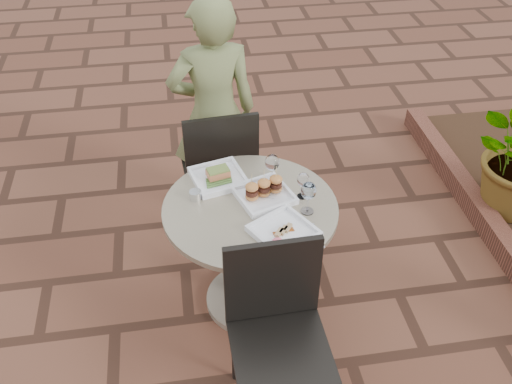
{
  "coord_description": "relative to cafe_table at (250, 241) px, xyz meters",
  "views": [
    {
      "loc": [
        -0.36,
        -2.1,
        2.61
      ],
      "look_at": [
        -0.02,
        0.09,
        0.82
      ],
      "focal_mm": 40.0,
      "sensor_mm": 36.0,
      "label": 1
    }
  ],
  "objects": [
    {
      "name": "cutlery_set",
      "position": [
        0.26,
        -0.27,
        0.25
      ],
      "size": [
        0.09,
        0.21,
        0.0
      ],
      "primitive_type": null,
      "rotation": [
        0.0,
        0.0,
        0.0
      ],
      "color": "silver",
      "rests_on": "cafe_table"
    },
    {
      "name": "steel_ramekin",
      "position": [
        -0.27,
        0.11,
        0.27
      ],
      "size": [
        0.08,
        0.08,
        0.05
      ],
      "primitive_type": "cylinder",
      "rotation": [
        0.0,
        0.0,
        0.43
      ],
      "color": "silver",
      "rests_on": "cafe_table"
    },
    {
      "name": "plate_sliders",
      "position": [
        0.08,
        0.06,
        0.28
      ],
      "size": [
        0.34,
        0.34,
        0.17
      ],
      "rotation": [
        0.0,
        0.0,
        0.32
      ],
      "color": "white",
      "rests_on": "cafe_table"
    },
    {
      "name": "wine_glass_far",
      "position": [
        0.28,
        0.04,
        0.35
      ],
      "size": [
        0.06,
        0.06,
        0.15
      ],
      "color": "white",
      "rests_on": "cafe_table"
    },
    {
      "name": "chair_far",
      "position": [
        -0.09,
        0.66,
        0.07
      ],
      "size": [
        0.47,
        0.47,
        0.93
      ],
      "rotation": [
        0.0,
        0.0,
        3.21
      ],
      "color": "black",
      "rests_on": "ground"
    },
    {
      "name": "ground",
      "position": [
        0.05,
        -0.09,
        -0.48
      ],
      "size": [
        60.0,
        60.0,
        0.0
      ],
      "primitive_type": "plane",
      "color": "brown",
      "rests_on": "ground"
    },
    {
      "name": "wine_glass_mid",
      "position": [
        0.14,
        0.18,
        0.37
      ],
      "size": [
        0.08,
        0.08,
        0.18
      ],
      "color": "white",
      "rests_on": "cafe_table"
    },
    {
      "name": "wine_glass_right",
      "position": [
        0.28,
        -0.08,
        0.38
      ],
      "size": [
        0.08,
        0.08,
        0.18
      ],
      "color": "white",
      "rests_on": "cafe_table"
    },
    {
      "name": "diner",
      "position": [
        -0.1,
        0.88,
        0.28
      ],
      "size": [
        0.59,
        0.42,
        1.52
      ],
      "primitive_type": "imported",
      "rotation": [
        0.0,
        0.0,
        3.24
      ],
      "color": "olive",
      "rests_on": "ground"
    },
    {
      "name": "plate_salmon",
      "position": [
        -0.14,
        0.24,
        0.27
      ],
      "size": [
        0.32,
        0.32,
        0.07
      ],
      "rotation": [
        0.0,
        0.0,
        0.24
      ],
      "color": "white",
      "rests_on": "cafe_table"
    },
    {
      "name": "planter_curb",
      "position": [
        1.65,
        0.21,
        -0.41
      ],
      "size": [
        0.12,
        3.0,
        0.15
      ],
      "primitive_type": "cube",
      "color": "brown",
      "rests_on": "ground"
    },
    {
      "name": "plate_tuna",
      "position": [
        0.13,
        -0.23,
        0.26
      ],
      "size": [
        0.37,
        0.37,
        0.03
      ],
      "rotation": [
        0.0,
        0.0,
        0.51
      ],
      "color": "white",
      "rests_on": "cafe_table"
    },
    {
      "name": "chair_near",
      "position": [
        0.03,
        -0.59,
        0.07
      ],
      "size": [
        0.45,
        0.45,
        0.93
      ],
      "rotation": [
        0.0,
        0.0,
        0.02
      ],
      "color": "black",
      "rests_on": "ground"
    },
    {
      "name": "cafe_table",
      "position": [
        0.0,
        0.0,
        0.0
      ],
      "size": [
        0.9,
        0.9,
        0.73
      ],
      "color": "gray",
      "rests_on": "ground"
    }
  ]
}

